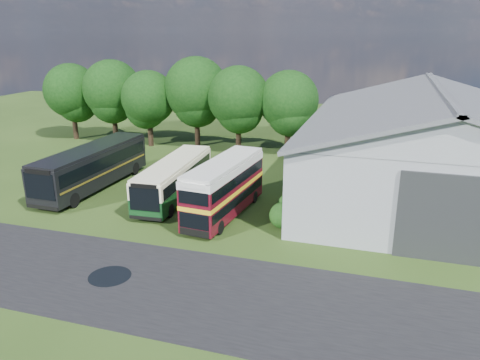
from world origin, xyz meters
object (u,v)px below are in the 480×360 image
(storage_shed, at_px, (433,140))
(bus_dark_single, at_px, (93,167))
(bus_green_single, at_px, (175,179))
(bus_maroon_double, at_px, (225,188))

(storage_shed, distance_m, bus_dark_single, 26.58)
(bus_green_single, xyz_separation_m, bus_dark_single, (-7.27, 0.28, 0.23))
(bus_maroon_double, height_order, bus_dark_single, bus_maroon_double)
(bus_green_single, distance_m, bus_maroon_double, 5.15)
(storage_shed, bearing_deg, bus_dark_single, -165.07)
(storage_shed, height_order, bus_green_single, storage_shed)
(storage_shed, distance_m, bus_green_single, 19.81)
(bus_dark_single, bearing_deg, bus_green_single, -1.36)
(bus_maroon_double, relative_size, bus_dark_single, 0.75)
(storage_shed, xyz_separation_m, bus_green_single, (-18.31, -7.10, -2.63))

